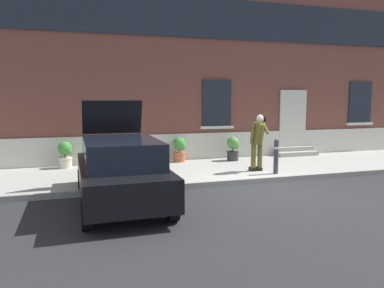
{
  "coord_description": "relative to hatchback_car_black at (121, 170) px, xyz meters",
  "views": [
    {
      "loc": [
        -4.63,
        -8.31,
        2.39
      ],
      "look_at": [
        -1.55,
        1.6,
        1.1
      ],
      "focal_mm": 34.93,
      "sensor_mm": 36.0,
      "label": 1
    }
  ],
  "objects": [
    {
      "name": "planter_charcoal",
      "position": [
        4.43,
        4.0,
        -0.19
      ],
      "size": [
        0.44,
        0.44,
        0.86
      ],
      "color": "#2D2D30",
      "rests_on": "sidewalk"
    },
    {
      "name": "planter_olive",
      "position": [
        0.63,
        4.0,
        -0.19
      ],
      "size": [
        0.44,
        0.44,
        0.86
      ],
      "color": "#606B38",
      "rests_on": "sidewalk"
    },
    {
      "name": "planter_terracotta",
      "position": [
        2.53,
        4.31,
        -0.19
      ],
      "size": [
        0.44,
        0.44,
        0.86
      ],
      "color": "#B25B38",
      "rests_on": "sidewalk"
    },
    {
      "name": "entrance_stoop",
      "position": [
        7.25,
        4.43,
        -0.52
      ],
      "size": [
        1.69,
        0.64,
        0.32
      ],
      "color": "#9E998E",
      "rests_on": "sidewalk"
    },
    {
      "name": "bollard_near_person",
      "position": [
        4.7,
        1.45,
        -0.09
      ],
      "size": [
        0.15,
        0.15,
        1.04
      ],
      "color": "#333338",
      "rests_on": "sidewalk"
    },
    {
      "name": "planter_cream",
      "position": [
        -1.27,
        4.28,
        -0.19
      ],
      "size": [
        0.44,
        0.44,
        0.86
      ],
      "color": "beige",
      "rests_on": "sidewalk"
    },
    {
      "name": "ground_plane",
      "position": [
        3.73,
        0.1,
        -0.8
      ],
      "size": [
        80.0,
        80.0,
        0.0
      ],
      "primitive_type": "plane",
      "color": "#232326"
    },
    {
      "name": "sidewalk",
      "position": [
        3.73,
        2.9,
        -0.72
      ],
      "size": [
        24.0,
        3.6,
        0.15
      ],
      "primitive_type": "cube",
      "color": "#99968E",
      "rests_on": "ground"
    },
    {
      "name": "person_on_phone",
      "position": [
        4.35,
        1.96,
        0.35
      ],
      "size": [
        0.51,
        0.52,
        1.74
      ],
      "rotation": [
        0.0,
        0.0,
        -0.04
      ],
      "color": "#514C1E",
      "rests_on": "sidewalk"
    },
    {
      "name": "curb_edge",
      "position": [
        3.73,
        1.04,
        -0.72
      ],
      "size": [
        24.0,
        0.12,
        0.15
      ],
      "primitive_type": "cube",
      "color": "gray",
      "rests_on": "ground"
    },
    {
      "name": "building_facade",
      "position": [
        3.74,
        5.39,
        2.93
      ],
      "size": [
        24.0,
        1.52,
        7.5
      ],
      "color": "brown",
      "rests_on": "ground"
    },
    {
      "name": "hatchback_car_black",
      "position": [
        0.0,
        0.0,
        0.0
      ],
      "size": [
        1.83,
        4.09,
        2.34
      ],
      "color": "black",
      "rests_on": "ground"
    }
  ]
}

